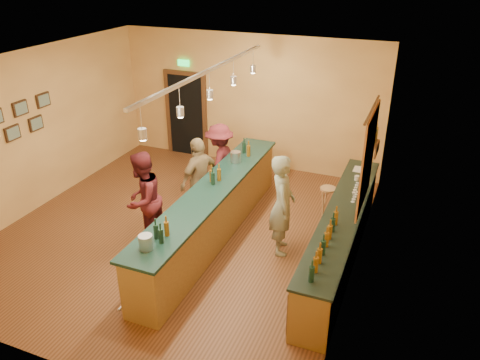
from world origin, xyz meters
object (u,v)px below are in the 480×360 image
at_px(customer_a, 143,200).
at_px(bar_stool, 328,195).
at_px(back_counter, 341,235).
at_px(tasting_bar, 213,209).
at_px(customer_c, 220,162).
at_px(customer_b, 200,179).
at_px(bartender, 282,205).

distance_m(customer_a, bar_stool, 3.60).
height_order(back_counter, tasting_bar, tasting_bar).
bearing_deg(customer_c, bar_stool, 88.97).
relative_size(back_counter, customer_c, 2.73).
relative_size(customer_b, customer_c, 1.02).
bearing_deg(back_counter, customer_b, 171.95).
bearing_deg(customer_b, customer_a, -6.46).
distance_m(customer_a, customer_b, 1.30).
bearing_deg(back_counter, tasting_bar, -175.52).
height_order(back_counter, bartender, bartender).
bearing_deg(customer_b, tasting_bar, 60.68).
relative_size(back_counter, bar_stool, 6.96).
distance_m(back_counter, customer_b, 2.91).
xyz_separation_m(customer_b, bar_stool, (2.34, 0.96, -0.35)).
bearing_deg(bartender, customer_c, 31.66).
xyz_separation_m(tasting_bar, bartender, (1.28, 0.08, 0.31)).
distance_m(back_counter, bartender, 1.12).
xyz_separation_m(customer_a, bar_stool, (2.87, 2.15, -0.38)).
height_order(back_counter, customer_b, customer_b).
xyz_separation_m(tasting_bar, customer_b, (-0.55, 0.59, 0.25)).
relative_size(bartender, customer_b, 1.08).
bearing_deg(back_counter, customer_c, 154.81).
height_order(tasting_bar, bartender, bartender).
bearing_deg(back_counter, bartender, -174.37).
bearing_deg(customer_b, bartender, 92.13).
distance_m(tasting_bar, bartender, 1.32).
xyz_separation_m(back_counter, customer_c, (-2.86, 1.35, 0.35)).
distance_m(tasting_bar, customer_a, 1.27).
xyz_separation_m(customer_a, customer_c, (0.53, 2.13, -0.05)).
bearing_deg(customer_a, customer_c, 163.64).
bearing_deg(customer_a, back_counter, 100.67).
distance_m(back_counter, customer_c, 3.18).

